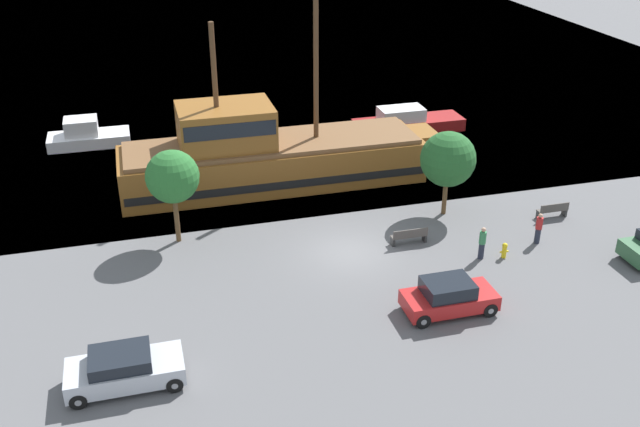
{
  "coord_description": "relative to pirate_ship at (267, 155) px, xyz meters",
  "views": [
    {
      "loc": [
        -9.15,
        -28.07,
        16.91
      ],
      "look_at": [
        -0.92,
        2.0,
        1.2
      ],
      "focal_mm": 40.0,
      "sensor_mm": 36.0,
      "label": 1
    }
  ],
  "objects": [
    {
      "name": "ground_plane",
      "position": [
        2.15,
        -8.83,
        -1.73
      ],
      "size": [
        160.0,
        160.0,
        0.0
      ],
      "primitive_type": "plane",
      "color": "#5B5B5E"
    },
    {
      "name": "water_surface",
      "position": [
        2.15,
        35.17,
        -1.73
      ],
      "size": [
        80.0,
        80.0,
        0.0
      ],
      "primitive_type": "plane",
      "color": "#33566B",
      "rests_on": "ground"
    },
    {
      "name": "pirate_ship",
      "position": [
        0.0,
        0.0,
        0.0
      ],
      "size": [
        18.36,
        4.6,
        10.53
      ],
      "color": "brown",
      "rests_on": "water_surface"
    },
    {
      "name": "moored_boat_dockside",
      "position": [
        10.9,
        6.08,
        -1.1
      ],
      "size": [
        7.52,
        2.23,
        1.68
      ],
      "color": "maroon",
      "rests_on": "water_surface"
    },
    {
      "name": "moored_boat_outer",
      "position": [
        -10.11,
        9.06,
        -1.06
      ],
      "size": [
        5.13,
        2.22,
        1.82
      ],
      "color": "silver",
      "rests_on": "water_surface"
    },
    {
      "name": "parked_car_curb_front",
      "position": [
        -8.4,
        -15.81,
        -1.03
      ],
      "size": [
        4.09,
        1.88,
        1.4
      ],
      "color": "#B7BCC6",
      "rests_on": "ground_plane"
    },
    {
      "name": "parked_car_curb_rear",
      "position": [
        4.58,
        -14.64,
        -1.01
      ],
      "size": [
        3.83,
        1.78,
        1.48
      ],
      "color": "#B21E1E",
      "rests_on": "ground_plane"
    },
    {
      "name": "fire_hydrant",
      "position": [
        8.98,
        -11.24,
        -1.32
      ],
      "size": [
        0.42,
        0.25,
        0.76
      ],
      "color": "yellow",
      "rests_on": "ground_plane"
    },
    {
      "name": "bench_promenade_east",
      "position": [
        13.41,
        -8.19,
        -1.29
      ],
      "size": [
        1.62,
        0.45,
        0.85
      ],
      "color": "#4C4742",
      "rests_on": "ground_plane"
    },
    {
      "name": "bench_promenade_west",
      "position": [
        5.17,
        -8.85,
        -1.29
      ],
      "size": [
        1.78,
        0.45,
        0.85
      ],
      "color": "#4C4742",
      "rests_on": "ground_plane"
    },
    {
      "name": "pedestrian_walking_near",
      "position": [
        7.89,
        -11.02,
        -0.91
      ],
      "size": [
        0.32,
        0.32,
        1.63
      ],
      "color": "#232838",
      "rests_on": "ground_plane"
    },
    {
      "name": "pedestrian_walking_far",
      "position": [
        11.22,
        -10.38,
        -0.93
      ],
      "size": [
        0.32,
        0.32,
        1.58
      ],
      "color": "#232838",
      "rests_on": "ground_plane"
    },
    {
      "name": "tree_row_east",
      "position": [
        -5.6,
        -5.56,
        1.69
      ],
      "size": [
        2.54,
        2.54,
        4.71
      ],
      "color": "brown",
      "rests_on": "ground_plane"
    },
    {
      "name": "tree_row_mideast",
      "position": [
        8.15,
        -6.23,
        1.36
      ],
      "size": [
        2.85,
        2.85,
        4.52
      ],
      "color": "brown",
      "rests_on": "ground_plane"
    }
  ]
}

